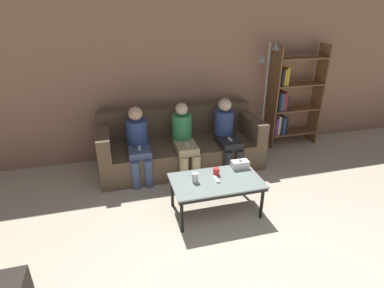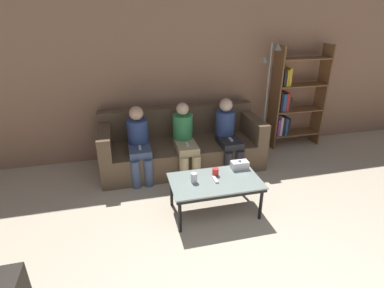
{
  "view_description": "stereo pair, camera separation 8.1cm",
  "coord_description": "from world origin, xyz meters",
  "px_view_note": "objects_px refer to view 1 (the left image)",
  "views": [
    {
      "loc": [
        -0.95,
        -1.03,
        2.31
      ],
      "look_at": [
        0.0,
        2.51,
        0.67
      ],
      "focal_mm": 28.0,
      "sensor_mm": 36.0,
      "label": 1
    },
    {
      "loc": [
        -0.88,
        -1.05,
        2.31
      ],
      "look_at": [
        0.0,
        2.51,
        0.67
      ],
      "focal_mm": 28.0,
      "sensor_mm": 36.0,
      "label": 2
    }
  ],
  "objects_px": {
    "seated_person_mid_right": "(226,133)",
    "bookshelf": "(289,101)",
    "seated_person_mid_left": "(184,138)",
    "cup_near_right": "(195,178)",
    "cup_near_left": "(216,172)",
    "standing_lamp": "(266,87)",
    "seated_person_left_end": "(138,142)",
    "couch": "(181,146)",
    "game_remote": "(216,179)",
    "tissue_box": "(240,164)",
    "coffee_table": "(216,183)"
  },
  "relations": [
    {
      "from": "cup_near_right",
      "to": "couch",
      "type": "bearing_deg",
      "value": 84.47
    },
    {
      "from": "cup_near_right",
      "to": "bookshelf",
      "type": "relative_size",
      "value": 0.07
    },
    {
      "from": "couch",
      "to": "seated_person_mid_left",
      "type": "height_order",
      "value": "seated_person_mid_left"
    },
    {
      "from": "game_remote",
      "to": "coffee_table",
      "type": "bearing_deg",
      "value": -97.13
    },
    {
      "from": "seated_person_left_end",
      "to": "tissue_box",
      "type": "bearing_deg",
      "value": -37.2
    },
    {
      "from": "standing_lamp",
      "to": "bookshelf",
      "type": "bearing_deg",
      "value": 14.25
    },
    {
      "from": "cup_near_left",
      "to": "seated_person_mid_left",
      "type": "height_order",
      "value": "seated_person_mid_left"
    },
    {
      "from": "game_remote",
      "to": "cup_near_right",
      "type": "bearing_deg",
      "value": 175.23
    },
    {
      "from": "cup_near_right",
      "to": "seated_person_mid_right",
      "type": "bearing_deg",
      "value": 53.3
    },
    {
      "from": "seated_person_mid_left",
      "to": "standing_lamp",
      "type": "bearing_deg",
      "value": 15.26
    },
    {
      "from": "cup_near_right",
      "to": "tissue_box",
      "type": "height_order",
      "value": "tissue_box"
    },
    {
      "from": "game_remote",
      "to": "couch",
      "type": "bearing_deg",
      "value": 95.52
    },
    {
      "from": "standing_lamp",
      "to": "seated_person_mid_right",
      "type": "height_order",
      "value": "standing_lamp"
    },
    {
      "from": "seated_person_left_end",
      "to": "couch",
      "type": "bearing_deg",
      "value": 18.37
    },
    {
      "from": "cup_near_right",
      "to": "game_remote",
      "type": "height_order",
      "value": "cup_near_right"
    },
    {
      "from": "game_remote",
      "to": "seated_person_mid_right",
      "type": "distance_m",
      "value": 1.23
    },
    {
      "from": "coffee_table",
      "to": "cup_near_left",
      "type": "distance_m",
      "value": 0.15
    },
    {
      "from": "cup_near_right",
      "to": "bookshelf",
      "type": "height_order",
      "value": "bookshelf"
    },
    {
      "from": "tissue_box",
      "to": "seated_person_mid_left",
      "type": "xyz_separation_m",
      "value": [
        -0.52,
        0.88,
        0.06
      ]
    },
    {
      "from": "coffee_table",
      "to": "bookshelf",
      "type": "relative_size",
      "value": 0.6
    },
    {
      "from": "couch",
      "to": "standing_lamp",
      "type": "distance_m",
      "value": 1.72
    },
    {
      "from": "seated_person_mid_left",
      "to": "seated_person_mid_right",
      "type": "distance_m",
      "value": 0.68
    },
    {
      "from": "seated_person_mid_right",
      "to": "bookshelf",
      "type": "bearing_deg",
      "value": 21.32
    },
    {
      "from": "couch",
      "to": "cup_near_left",
      "type": "height_order",
      "value": "couch"
    },
    {
      "from": "coffee_table",
      "to": "seated_person_mid_left",
      "type": "distance_m",
      "value": 1.11
    },
    {
      "from": "standing_lamp",
      "to": "seated_person_left_end",
      "type": "bearing_deg",
      "value": -169.98
    },
    {
      "from": "cup_near_left",
      "to": "tissue_box",
      "type": "distance_m",
      "value": 0.36
    },
    {
      "from": "cup_near_right",
      "to": "seated_person_mid_left",
      "type": "distance_m",
      "value": 1.08
    },
    {
      "from": "standing_lamp",
      "to": "seated_person_mid_right",
      "type": "xyz_separation_m",
      "value": [
        -0.82,
        -0.4,
        -0.57
      ]
    },
    {
      "from": "couch",
      "to": "bookshelf",
      "type": "distance_m",
      "value": 2.14
    },
    {
      "from": "game_remote",
      "to": "seated_person_mid_right",
      "type": "xyz_separation_m",
      "value": [
        0.55,
        1.1,
        0.11
      ]
    },
    {
      "from": "game_remote",
      "to": "standing_lamp",
      "type": "xyz_separation_m",
      "value": [
        1.37,
        1.5,
        0.68
      ]
    },
    {
      "from": "seated_person_mid_left",
      "to": "seated_person_mid_right",
      "type": "relative_size",
      "value": 0.98
    },
    {
      "from": "cup_near_left",
      "to": "seated_person_mid_right",
      "type": "height_order",
      "value": "seated_person_mid_right"
    },
    {
      "from": "couch",
      "to": "game_remote",
      "type": "bearing_deg",
      "value": -84.48
    },
    {
      "from": "cup_near_right",
      "to": "cup_near_left",
      "type": "bearing_deg",
      "value": 17.61
    },
    {
      "from": "couch",
      "to": "seated_person_left_end",
      "type": "bearing_deg",
      "value": -161.63
    },
    {
      "from": "coffee_table",
      "to": "cup_near_right",
      "type": "height_order",
      "value": "cup_near_right"
    },
    {
      "from": "game_remote",
      "to": "standing_lamp",
      "type": "height_order",
      "value": "standing_lamp"
    },
    {
      "from": "cup_near_right",
      "to": "seated_person_mid_right",
      "type": "relative_size",
      "value": 0.11
    },
    {
      "from": "tissue_box",
      "to": "seated_person_mid_right",
      "type": "relative_size",
      "value": 0.2
    },
    {
      "from": "standing_lamp",
      "to": "cup_near_left",
      "type": "bearing_deg",
      "value": -133.95
    },
    {
      "from": "cup_near_right",
      "to": "seated_person_mid_right",
      "type": "distance_m",
      "value": 1.35
    },
    {
      "from": "couch",
      "to": "standing_lamp",
      "type": "bearing_deg",
      "value": 6.09
    },
    {
      "from": "coffee_table",
      "to": "standing_lamp",
      "type": "bearing_deg",
      "value": 47.52
    },
    {
      "from": "coffee_table",
      "to": "cup_near_right",
      "type": "distance_m",
      "value": 0.28
    },
    {
      "from": "cup_near_right",
      "to": "bookshelf",
      "type": "bearing_deg",
      "value": 36.5
    },
    {
      "from": "cup_near_left",
      "to": "seated_person_mid_right",
      "type": "relative_size",
      "value": 0.09
    },
    {
      "from": "tissue_box",
      "to": "bookshelf",
      "type": "distance_m",
      "value": 2.13
    },
    {
      "from": "standing_lamp",
      "to": "seated_person_left_end",
      "type": "relative_size",
      "value": 1.74
    }
  ]
}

